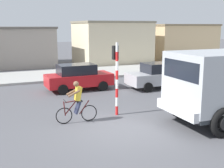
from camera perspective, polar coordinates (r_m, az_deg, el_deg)
The scene contains 8 objects.
ground_plane at distance 11.42m, azimuth 0.81°, elevation -8.56°, with size 120.00×120.00×0.00m, color #56565B.
sidewalk_far at distance 23.14m, azimuth -12.24°, elevation 1.63°, with size 80.00×5.00×0.16m, color #ADADA8.
cyclist at distance 11.87m, azimuth -6.92°, elevation -3.50°, with size 1.73×0.50×1.72m.
traffic_light_pole at distance 12.62m, azimuth 0.83°, elevation 3.05°, with size 0.24×0.43×3.20m.
car_red_near at distance 18.63m, azimuth 9.20°, elevation 1.71°, with size 4.01×1.90×1.60m.
car_far_side at distance 17.87m, azimuth -6.62°, elevation 1.38°, with size 4.02×1.91×1.60m.
building_corner_right at distance 30.67m, azimuth -0.06°, elevation 8.16°, with size 7.18×5.83×4.34m.
building_set_back at distance 37.00m, azimuth 11.98°, elevation 8.25°, with size 7.85×7.73×4.07m.
Camera 1 is at (-4.45, -9.77, 3.89)m, focal length 46.65 mm.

